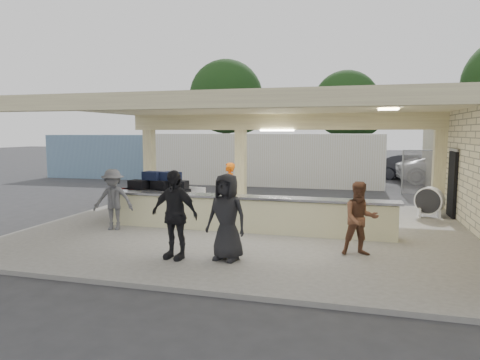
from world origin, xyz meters
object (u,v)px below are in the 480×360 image
(car_dark, at_px, (417,168))
(passenger_a, at_px, (360,219))
(luggage_cart, at_px, (157,193))
(container_white, at_px, (262,159))
(passenger_b, at_px, (174,214))
(baggage_counter, at_px, (244,214))
(passenger_c, at_px, (113,199))
(car_white_a, at_px, (451,170))
(baggage_handler, at_px, (229,189))
(container_blue, at_px, (131,156))
(drum_fan, at_px, (429,201))
(passenger_d, at_px, (227,217))

(car_dark, bearing_deg, passenger_a, -167.47)
(luggage_cart, xyz_separation_m, container_white, (1.14, 10.41, 0.47))
(passenger_a, distance_m, passenger_b, 4.06)
(baggage_counter, relative_size, passenger_b, 4.28)
(baggage_counter, bearing_deg, luggage_cart, 161.96)
(baggage_counter, height_order, passenger_b, passenger_b)
(passenger_c, relative_size, car_white_a, 0.31)
(passenger_c, distance_m, container_white, 12.31)
(baggage_handler, bearing_deg, container_blue, -139.29)
(passenger_a, bearing_deg, baggage_handler, 122.52)
(drum_fan, height_order, car_white_a, car_white_a)
(baggage_handler, distance_m, passenger_d, 5.08)
(drum_fan, bearing_deg, luggage_cart, -136.75)
(passenger_a, distance_m, car_white_a, 16.45)
(luggage_cart, xyz_separation_m, passenger_d, (3.44, -3.68, 0.13))
(drum_fan, height_order, passenger_b, passenger_b)
(passenger_d, xyz_separation_m, container_white, (-2.30, 14.10, 0.34))
(baggage_counter, xyz_separation_m, baggage_handler, (-1.09, 2.21, 0.37))
(passenger_b, relative_size, container_white, 0.15)
(passenger_c, bearing_deg, passenger_d, -41.50)
(drum_fan, distance_m, car_dark, 12.11)
(baggage_counter, relative_size, car_white_a, 1.48)
(container_blue, bearing_deg, baggage_handler, -49.55)
(drum_fan, height_order, passenger_d, passenger_d)
(passenger_a, relative_size, container_blue, 0.16)
(car_white_a, bearing_deg, baggage_handler, 140.03)
(baggage_counter, bearing_deg, passenger_b, -105.35)
(passenger_a, bearing_deg, passenger_b, -176.66)
(drum_fan, xyz_separation_m, car_white_a, (2.72, 10.70, 0.17))
(luggage_cart, xyz_separation_m, container_blue, (-7.42, 11.56, 0.43))
(passenger_b, xyz_separation_m, container_blue, (-9.74, 15.43, 0.27))
(baggage_handler, height_order, passenger_b, passenger_b)
(luggage_cart, xyz_separation_m, car_white_a, (11.07, 13.11, -0.10))
(luggage_cart, xyz_separation_m, passenger_a, (6.17, -2.59, 0.03))
(passenger_c, bearing_deg, car_white_a, 36.83)
(passenger_b, bearing_deg, container_blue, 132.60)
(passenger_c, relative_size, car_dark, 0.38)
(drum_fan, relative_size, passenger_c, 0.57)
(drum_fan, bearing_deg, container_blue, 177.01)
(passenger_a, xyz_separation_m, passenger_d, (-2.74, -1.09, 0.11))
(baggage_handler, relative_size, container_white, 0.14)
(car_white_a, xyz_separation_m, car_dark, (-1.56, 1.35, -0.03))
(passenger_b, relative_size, passenger_d, 1.03)
(passenger_b, relative_size, car_dark, 0.42)
(baggage_counter, distance_m, passenger_d, 2.72)
(passenger_d, bearing_deg, container_white, 110.71)
(car_dark, bearing_deg, baggage_handler, 174.15)
(passenger_b, height_order, passenger_c, passenger_b)
(passenger_a, bearing_deg, passenger_c, 157.98)
(passenger_a, bearing_deg, container_white, 96.04)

